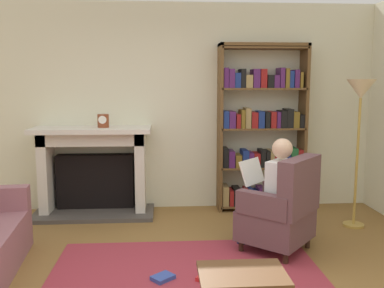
{
  "coord_description": "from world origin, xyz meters",
  "views": [
    {
      "loc": [
        -0.19,
        -3.04,
        1.67
      ],
      "look_at": [
        0.1,
        1.2,
        1.05
      ],
      "focal_mm": 39.26,
      "sensor_mm": 36.0,
      "label": 1
    }
  ],
  "objects_px": {
    "fireplace": "(94,168)",
    "mantel_clock": "(103,121)",
    "seated_reader": "(272,189)",
    "side_table": "(242,283)",
    "bookshelf": "(261,131)",
    "armchair_reading": "(282,210)",
    "floor_lamp": "(360,103)"
  },
  "relations": [
    {
      "from": "armchair_reading",
      "to": "seated_reader",
      "type": "height_order",
      "value": "seated_reader"
    },
    {
      "from": "seated_reader",
      "to": "side_table",
      "type": "relative_size",
      "value": 2.04
    },
    {
      "from": "fireplace",
      "to": "mantel_clock",
      "type": "bearing_deg",
      "value": -34.66
    },
    {
      "from": "seated_reader",
      "to": "mantel_clock",
      "type": "bearing_deg",
      "value": -82.26
    },
    {
      "from": "mantel_clock",
      "to": "bookshelf",
      "type": "distance_m",
      "value": 2.03
    },
    {
      "from": "armchair_reading",
      "to": "floor_lamp",
      "type": "bearing_deg",
      "value": 164.56
    },
    {
      "from": "seated_reader",
      "to": "fireplace",
      "type": "bearing_deg",
      "value": -82.3
    },
    {
      "from": "armchair_reading",
      "to": "mantel_clock",
      "type": "bearing_deg",
      "value": -82.65
    },
    {
      "from": "floor_lamp",
      "to": "mantel_clock",
      "type": "bearing_deg",
      "value": 168.06
    },
    {
      "from": "mantel_clock",
      "to": "bookshelf",
      "type": "relative_size",
      "value": 0.08
    },
    {
      "from": "bookshelf",
      "to": "mantel_clock",
      "type": "bearing_deg",
      "value": -176.17
    },
    {
      "from": "mantel_clock",
      "to": "side_table",
      "type": "xyz_separation_m",
      "value": [
        1.24,
        -2.74,
        -0.81
      ]
    },
    {
      "from": "side_table",
      "to": "floor_lamp",
      "type": "xyz_separation_m",
      "value": [
        1.73,
        2.11,
        1.05
      ]
    },
    {
      "from": "fireplace",
      "to": "armchair_reading",
      "type": "distance_m",
      "value": 2.5
    },
    {
      "from": "mantel_clock",
      "to": "bookshelf",
      "type": "height_order",
      "value": "bookshelf"
    },
    {
      "from": "mantel_clock",
      "to": "floor_lamp",
      "type": "distance_m",
      "value": 3.04
    },
    {
      "from": "bookshelf",
      "to": "seated_reader",
      "type": "relative_size",
      "value": 1.9
    },
    {
      "from": "bookshelf",
      "to": "armchair_reading",
      "type": "distance_m",
      "value": 1.58
    },
    {
      "from": "seated_reader",
      "to": "floor_lamp",
      "type": "xyz_separation_m",
      "value": [
        1.15,
        0.6,
        0.83
      ]
    },
    {
      "from": "armchair_reading",
      "to": "side_table",
      "type": "xyz_separation_m",
      "value": [
        -0.66,
        -1.43,
        -0.03
      ]
    },
    {
      "from": "armchair_reading",
      "to": "floor_lamp",
      "type": "distance_m",
      "value": 1.63
    },
    {
      "from": "bookshelf",
      "to": "seated_reader",
      "type": "distance_m",
      "value": 1.45
    },
    {
      "from": "seated_reader",
      "to": "armchair_reading",
      "type": "bearing_deg",
      "value": 90.0
    },
    {
      "from": "fireplace",
      "to": "bookshelf",
      "type": "xyz_separation_m",
      "value": [
        2.17,
        0.03,
        0.45
      ]
    },
    {
      "from": "bookshelf",
      "to": "seated_reader",
      "type": "height_order",
      "value": "bookshelf"
    },
    {
      "from": "fireplace",
      "to": "mantel_clock",
      "type": "relative_size",
      "value": 9.19
    },
    {
      "from": "mantel_clock",
      "to": "bookshelf",
      "type": "xyz_separation_m",
      "value": [
        2.02,
        0.14,
        -0.16
      ]
    },
    {
      "from": "side_table",
      "to": "mantel_clock",
      "type": "bearing_deg",
      "value": 114.38
    },
    {
      "from": "mantel_clock",
      "to": "armchair_reading",
      "type": "height_order",
      "value": "mantel_clock"
    },
    {
      "from": "bookshelf",
      "to": "side_table",
      "type": "bearing_deg",
      "value": -105.2
    },
    {
      "from": "seated_reader",
      "to": "bookshelf",
      "type": "bearing_deg",
      "value": -146.65
    },
    {
      "from": "fireplace",
      "to": "side_table",
      "type": "relative_size",
      "value": 2.69
    }
  ]
}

